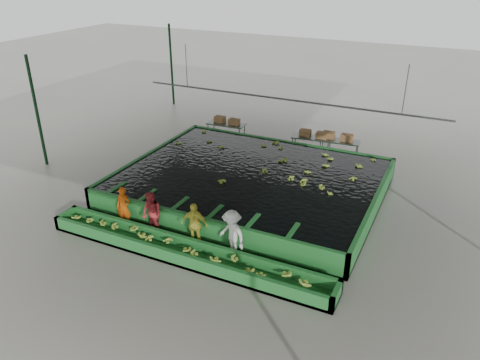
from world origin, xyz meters
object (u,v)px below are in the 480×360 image
at_px(worker_a, 124,207).
at_px(box_stack_mid, 313,137).
at_px(worker_b, 152,214).
at_px(packing_table_left, 226,132).
at_px(worker_c, 194,225).
at_px(box_stack_right, 337,139).
at_px(flotation_tank, 251,183).
at_px(packing_table_right, 339,149).
at_px(packing_table_mid, 311,145).
at_px(worker_d, 232,234).
at_px(box_stack_left, 227,123).
at_px(sorting_trough, 184,252).

relative_size(worker_a, box_stack_mid, 1.11).
relative_size(worker_b, packing_table_left, 0.80).
xyz_separation_m(worker_c, box_stack_right, (2.17, 9.59, 0.06)).
relative_size(flotation_tank, box_stack_right, 6.99).
height_order(worker_b, packing_table_right, worker_b).
relative_size(packing_table_mid, box_stack_mid, 1.40).
bearing_deg(box_stack_mid, worker_c, -96.34).
height_order(worker_d, packing_table_mid, worker_d).
distance_m(worker_d, box_stack_left, 10.51).
height_order(flotation_tank, worker_a, worker_a).
height_order(worker_d, box_stack_left, worker_d).
height_order(worker_b, box_stack_mid, worker_b).
xyz_separation_m(packing_table_left, packing_table_mid, (4.57, 0.11, -0.01)).
distance_m(worker_d, box_stack_right, 9.62).
xyz_separation_m(flotation_tank, packing_table_left, (-3.66, 4.94, -0.00)).
distance_m(worker_c, packing_table_left, 9.92).
height_order(worker_d, box_stack_mid, worker_d).
xyz_separation_m(worker_a, box_stack_left, (-0.69, 9.27, 0.14)).
distance_m(worker_a, worker_d, 4.26).
bearing_deg(worker_d, worker_a, -157.64).
relative_size(worker_d, box_stack_left, 1.18).
xyz_separation_m(worker_b, packing_table_mid, (2.66, 9.34, -0.35)).
height_order(box_stack_left, box_stack_mid, box_stack_left).
height_order(worker_a, worker_d, worker_d).
height_order(worker_b, box_stack_right, worker_b).
bearing_deg(box_stack_mid, flotation_tank, -100.84).
bearing_deg(worker_a, box_stack_right, 54.03).
bearing_deg(worker_b, packing_table_left, 116.71).
height_order(sorting_trough, packing_table_left, packing_table_left).
relative_size(worker_c, box_stack_left, 1.14).
height_order(packing_table_right, box_stack_left, box_stack_left).
bearing_deg(worker_b, box_stack_left, 116.51).
relative_size(packing_table_right, box_stack_left, 1.34).
height_order(flotation_tank, worker_b, worker_b).
xyz_separation_m(worker_d, box_stack_left, (-4.94, 9.27, 0.07)).
bearing_deg(packing_table_right, worker_d, -95.56).
bearing_deg(box_stack_right, box_stack_mid, -169.45).
relative_size(worker_d, box_stack_mid, 1.22).
distance_m(worker_b, worker_d, 3.06).
relative_size(packing_table_right, box_stack_mid, 1.38).
bearing_deg(worker_b, packing_table_right, 82.26).
height_order(sorting_trough, box_stack_right, box_stack_right).
xyz_separation_m(worker_c, packing_table_right, (2.30, 9.49, -0.37)).
bearing_deg(worker_c, box_stack_right, 66.78).
height_order(worker_b, packing_table_left, worker_b).
bearing_deg(worker_b, worker_c, 15.01).
bearing_deg(packing_table_mid, packing_table_left, -178.67).
xyz_separation_m(worker_a, worker_b, (1.20, 0.00, 0.04)).
relative_size(flotation_tank, box_stack_mid, 7.39).
bearing_deg(box_stack_left, packing_table_left, -128.41).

